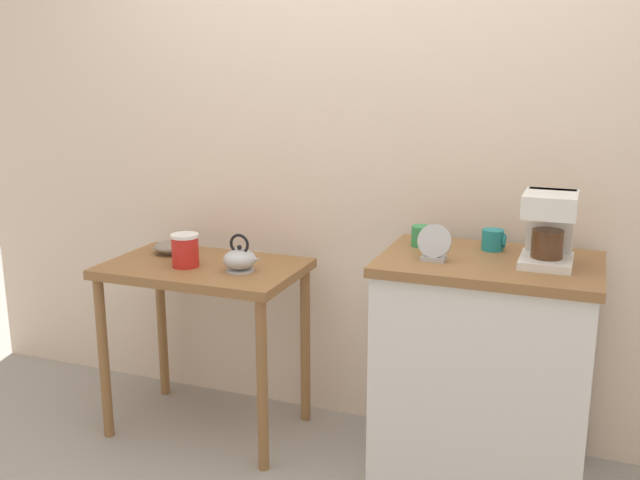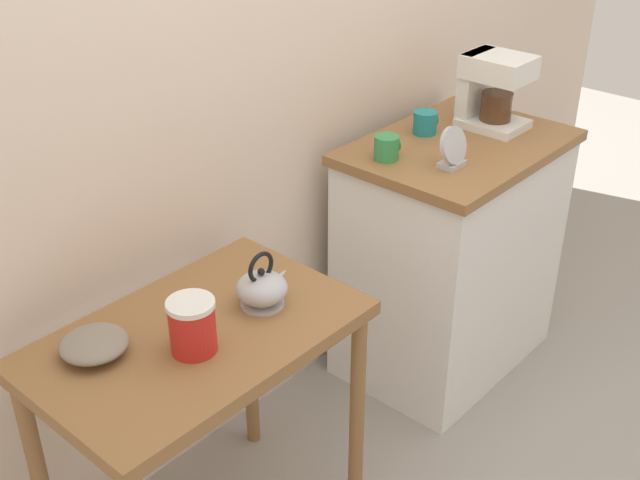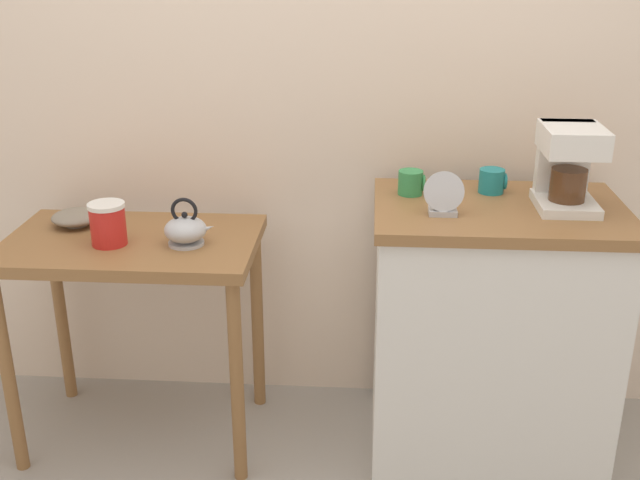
{
  "view_description": "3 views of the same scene",
  "coord_description": "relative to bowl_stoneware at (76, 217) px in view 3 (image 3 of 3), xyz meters",
  "views": [
    {
      "loc": [
        0.91,
        -2.6,
        1.61
      ],
      "look_at": [
        -0.07,
        -0.06,
        0.93
      ],
      "focal_mm": 40.69,
      "sensor_mm": 36.0,
      "label": 1
    },
    {
      "loc": [
        -1.65,
        -1.32,
        1.95
      ],
      "look_at": [
        -0.24,
        -0.07,
        0.89
      ],
      "focal_mm": 44.97,
      "sensor_mm": 36.0,
      "label": 2
    },
    {
      "loc": [
        0.16,
        -2.32,
        1.69
      ],
      "look_at": [
        0.0,
        -0.09,
        0.81
      ],
      "focal_mm": 43.16,
      "sensor_mm": 36.0,
      "label": 3
    }
  ],
  "objects": [
    {
      "name": "back_wall",
      "position": [
        0.95,
        0.29,
        0.61
      ],
      "size": [
        4.4,
        0.1,
        2.8
      ],
      "primitive_type": "cube",
      "color": "beige",
      "rests_on": "ground_plane"
    },
    {
      "name": "mug_tall_green",
      "position": [
        1.14,
        0.0,
        0.15
      ],
      "size": [
        0.09,
        0.08,
        0.08
      ],
      "color": "#338C4C",
      "rests_on": "kitchen_counter"
    },
    {
      "name": "coffee_maker",
      "position": [
        1.62,
        -0.08,
        0.25
      ],
      "size": [
        0.18,
        0.22,
        0.26
      ],
      "color": "white",
      "rests_on": "kitchen_counter"
    },
    {
      "name": "canister_enamel",
      "position": [
        0.17,
        -0.16,
        0.04
      ],
      "size": [
        0.12,
        0.12,
        0.14
      ],
      "color": "red",
      "rests_on": "wooden_table"
    },
    {
      "name": "mug_dark_teal",
      "position": [
        1.41,
        0.04,
        0.15
      ],
      "size": [
        0.09,
        0.08,
        0.08
      ],
      "color": "teal",
      "rests_on": "kitchen_counter"
    },
    {
      "name": "ground_plane",
      "position": [
        0.85,
        -0.11,
        -0.79
      ],
      "size": [
        8.0,
        8.0,
        0.0
      ],
      "primitive_type": "plane",
      "color": "gray"
    },
    {
      "name": "table_clock",
      "position": [
        1.23,
        -0.19,
        0.17
      ],
      "size": [
        0.12,
        0.06,
        0.13
      ],
      "color": "#B2B5BA",
      "rests_on": "kitchen_counter"
    },
    {
      "name": "teakettle",
      "position": [
        0.42,
        -0.15,
        0.02
      ],
      "size": [
        0.17,
        0.14,
        0.16
      ],
      "color": "#B2B5BA",
      "rests_on": "wooden_table"
    },
    {
      "name": "bowl_stoneware",
      "position": [
        0.0,
        0.0,
        0.0
      ],
      "size": [
        0.17,
        0.17,
        0.05
      ],
      "color": "gray",
      "rests_on": "wooden_table"
    },
    {
      "name": "wooden_table",
      "position": [
        0.22,
        -0.11,
        -0.14
      ],
      "size": [
        0.83,
        0.53,
        0.76
      ],
      "color": "olive",
      "rests_on": "ground_plane"
    },
    {
      "name": "kitchen_counter",
      "position": [
        1.42,
        -0.1,
        -0.34
      ],
      "size": [
        0.79,
        0.56,
        0.9
      ],
      "color": "white",
      "rests_on": "ground_plane"
    }
  ]
}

